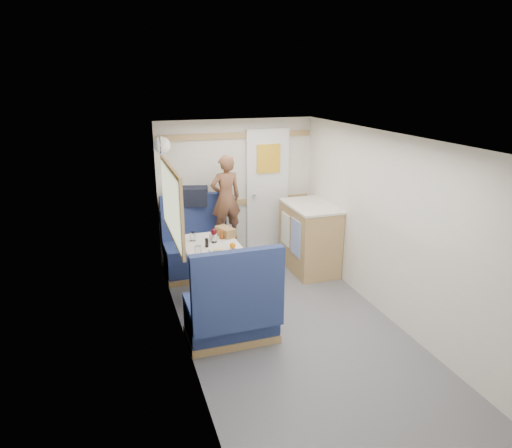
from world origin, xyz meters
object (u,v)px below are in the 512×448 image
object	(u,v)px
tumbler_right	(214,237)
salt_grinder	(210,237)
bench_near	(233,314)
beer_glass	(222,235)
pepper_grinder	(207,243)
person	(226,198)
orange_fruit	(233,245)
cheese_block	(219,251)
dinette_table	(212,258)
dome_light	(162,145)
tumbler_left	(198,251)
duffel_bag	(188,196)
tray	(226,253)
tumbler_mid	(193,236)
galley_counter	(309,237)
bread_loaf	(226,232)
bench_far	(198,253)
wine_glass	(214,232)

from	to	relation	value
tumbler_right	salt_grinder	xyz separation A→B (m)	(-0.04, 0.05, -0.01)
bench_near	beer_glass	xyz separation A→B (m)	(0.16, 1.04, 0.47)
tumbler_right	pepper_grinder	world-z (taller)	tumbler_right
person	orange_fruit	xyz separation A→B (m)	(-0.21, -1.10, -0.25)
cheese_block	dinette_table	bearing A→B (deg)	92.51
dome_light	tumbler_left	size ratio (longest dim) A/B	1.65
cheese_block	duffel_bag	bearing A→B (deg)	92.68
duffel_bag	tumbler_right	size ratio (longest dim) A/B	4.80
person	orange_fruit	size ratio (longest dim) A/B	16.90
tray	cheese_block	world-z (taller)	cheese_block
bench_near	pepper_grinder	distance (m)	0.95
cheese_block	salt_grinder	distance (m)	0.43
person	cheese_block	size ratio (longest dim) A/B	10.13
person	tumbler_mid	size ratio (longest dim) A/B	10.92
bench_near	person	xyz separation A→B (m)	(0.40, 1.75, 0.72)
tray	tumbler_right	size ratio (longest dim) A/B	3.44
dome_light	salt_grinder	xyz separation A→B (m)	(0.41, -0.71, -0.98)
salt_grinder	tray	bearing A→B (deg)	-81.56
galley_counter	tray	size ratio (longest dim) A/B	2.55
beer_glass	bread_loaf	bearing A→B (deg)	49.13
tumbler_mid	person	bearing A→B (deg)	49.52
pepper_grinder	tumbler_right	bearing A→B (deg)	50.38
galley_counter	pepper_grinder	distance (m)	1.67
bread_loaf	bench_far	bearing A→B (deg)	110.04
dome_light	wine_glass	xyz separation A→B (m)	(0.43, -0.78, -0.91)
tray	tumbler_right	xyz separation A→B (m)	(-0.03, 0.41, 0.04)
bench_near	cheese_block	distance (m)	0.74
bench_far	tray	world-z (taller)	bench_far
bench_near	tumbler_left	bearing A→B (deg)	110.72
duffel_bag	tumbler_left	bearing A→B (deg)	-81.07
tumbler_right	beer_glass	bearing A→B (deg)	35.56
tumbler_mid	beer_glass	size ratio (longest dim) A/B	1.07
bench_far	tumbler_mid	bearing A→B (deg)	-105.04
bread_loaf	dinette_table	bearing A→B (deg)	-132.26
wine_glass	beer_glass	world-z (taller)	wine_glass
bench_far	salt_grinder	bearing A→B (deg)	-88.65
dome_light	person	xyz separation A→B (m)	(0.79, 0.03, -0.73)
tray	tumbler_right	distance (m)	0.41
tray	tumbler_left	distance (m)	0.30
galley_counter	person	bearing A→B (deg)	162.74
dinette_table	tray	bearing A→B (deg)	-74.81
bench_near	tumbler_mid	distance (m)	1.19
tray	bread_loaf	xyz separation A→B (m)	(0.14, 0.56, 0.04)
bench_far	orange_fruit	xyz separation A→B (m)	(0.19, -1.09, 0.47)
dome_light	tumbler_mid	xyz separation A→B (m)	(0.21, -0.64, -0.98)
dinette_table	cheese_block	size ratio (longest dim) A/B	8.22
tumbler_mid	pepper_grinder	xyz separation A→B (m)	(0.11, -0.26, -0.00)
dinette_table	salt_grinder	distance (m)	0.25
beer_glass	person	bearing A→B (deg)	71.65
salt_grinder	cheese_block	bearing A→B (deg)	-90.58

